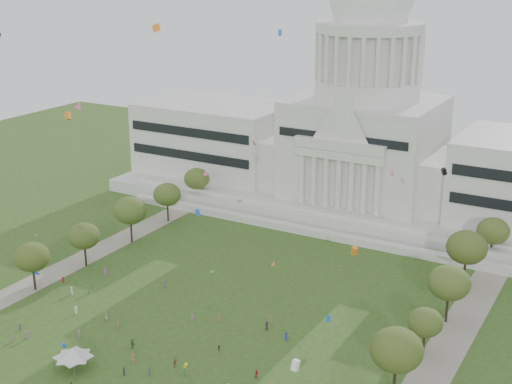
# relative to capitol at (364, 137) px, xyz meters

# --- Properties ---
(ground) EXTENTS (400.00, 400.00, 0.00)m
(ground) POSITION_rel_capitol_xyz_m (0.00, -113.59, -22.30)
(ground) COLOR #2E4C1B
(ground) RESTS_ON ground
(capitol) EXTENTS (160.00, 64.50, 91.30)m
(capitol) POSITION_rel_capitol_xyz_m (0.00, 0.00, 0.00)
(capitol) COLOR beige
(capitol) RESTS_ON ground
(path_left) EXTENTS (8.00, 160.00, 0.04)m
(path_left) POSITION_rel_capitol_xyz_m (-48.00, -83.59, -22.28)
(path_left) COLOR gray
(path_left) RESTS_ON ground
(path_right) EXTENTS (8.00, 160.00, 0.04)m
(path_right) POSITION_rel_capitol_xyz_m (48.00, -83.59, -22.28)
(path_right) COLOR gray
(path_right) RESTS_ON ground
(row_tree_l_2) EXTENTS (8.42, 8.42, 11.97)m
(row_tree_l_2) POSITION_rel_capitol_xyz_m (-45.04, -96.29, -13.79)
(row_tree_l_2) COLOR black
(row_tree_l_2) RESTS_ON ground
(row_tree_r_2) EXTENTS (9.55, 9.55, 13.58)m
(row_tree_r_2) POSITION_rel_capitol_xyz_m (44.17, -96.15, -12.64)
(row_tree_r_2) COLOR black
(row_tree_r_2) RESTS_ON ground
(row_tree_l_3) EXTENTS (8.12, 8.12, 11.55)m
(row_tree_l_3) POSITION_rel_capitol_xyz_m (-44.09, -79.67, -14.09)
(row_tree_l_3) COLOR black
(row_tree_l_3) RESTS_ON ground
(row_tree_r_3) EXTENTS (7.01, 7.01, 9.98)m
(row_tree_r_3) POSITION_rel_capitol_xyz_m (44.40, -79.10, -15.21)
(row_tree_r_3) COLOR black
(row_tree_r_3) RESTS_ON ground
(row_tree_l_4) EXTENTS (9.29, 9.29, 13.21)m
(row_tree_l_4) POSITION_rel_capitol_xyz_m (-44.08, -61.17, -12.90)
(row_tree_l_4) COLOR black
(row_tree_l_4) RESTS_ON ground
(row_tree_r_4) EXTENTS (9.19, 9.19, 13.06)m
(row_tree_r_4) POSITION_rel_capitol_xyz_m (44.76, -63.55, -13.01)
(row_tree_r_4) COLOR black
(row_tree_r_4) RESTS_ON ground
(row_tree_l_5) EXTENTS (8.33, 8.33, 11.85)m
(row_tree_l_5) POSITION_rel_capitol_xyz_m (-45.22, -42.58, -13.88)
(row_tree_l_5) COLOR black
(row_tree_l_5) RESTS_ON ground
(row_tree_r_5) EXTENTS (9.82, 9.82, 13.96)m
(row_tree_r_5) POSITION_rel_capitol_xyz_m (43.49, -43.40, -12.37)
(row_tree_r_5) COLOR black
(row_tree_r_5) RESTS_ON ground
(row_tree_l_6) EXTENTS (8.19, 8.19, 11.64)m
(row_tree_l_6) POSITION_rel_capitol_xyz_m (-46.87, -24.45, -14.02)
(row_tree_l_6) COLOR black
(row_tree_l_6) RESTS_ON ground
(row_tree_r_6) EXTENTS (8.42, 8.42, 11.97)m
(row_tree_r_6) POSITION_rel_capitol_xyz_m (45.96, -25.46, -13.79)
(row_tree_r_6) COLOR black
(row_tree_r_6) RESTS_ON ground
(event_tent) EXTENTS (9.27, 9.27, 4.40)m
(event_tent) POSITION_rel_capitol_xyz_m (-12.82, -117.39, -18.89)
(event_tent) COLOR #4C4C4C
(event_tent) RESTS_ON ground
(person_2) EXTENTS (1.02, 1.04, 1.85)m
(person_2) POSITION_rel_capitol_xyz_m (19.79, -103.24, -21.37)
(person_2) COLOR #B21E1E
(person_2) RESTS_ON ground
(person_3) EXTENTS (0.89, 1.15, 1.59)m
(person_3) POSITION_rel_capitol_xyz_m (7.26, -109.21, -21.50)
(person_3) COLOR #33723F
(person_3) RESTS_ON ground
(person_4) EXTENTS (0.90, 1.23, 1.88)m
(person_4) POSITION_rel_capitol_xyz_m (3.91, -107.46, -21.36)
(person_4) COLOR olive
(person_4) RESTS_ON ground
(person_5) EXTENTS (1.98, 1.50, 2.00)m
(person_5) POSITION_rel_capitol_xyz_m (-7.73, -105.98, -21.30)
(person_5) COLOR #33723F
(person_5) RESTS_ON ground
(person_8) EXTENTS (0.87, 0.66, 1.61)m
(person_8) POSITION_rel_capitol_xyz_m (-19.89, -99.68, -21.49)
(person_8) COLOR silver
(person_8) RESTS_ON ground
(person_10) EXTENTS (0.56, 0.85, 1.36)m
(person_10) POSITION_rel_capitol_xyz_m (8.16, -98.16, -21.62)
(person_10) COLOR #26262B
(person_10) RESTS_ON ground
(distant_crowd) EXTENTS (63.54, 36.59, 1.94)m
(distant_crowd) POSITION_rel_capitol_xyz_m (-12.75, -96.85, -21.41)
(distant_crowd) COLOR #4C4C51
(distant_crowd) RESTS_ON ground
(kite_swarm) EXTENTS (84.16, 107.71, 62.46)m
(kite_swarm) POSITION_rel_capitol_xyz_m (0.45, -105.68, 8.56)
(kite_swarm) COLOR #E54C8C
(kite_swarm) RESTS_ON ground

